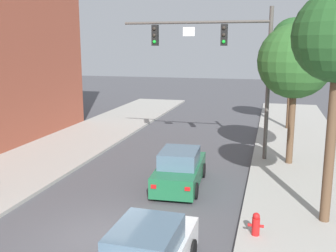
# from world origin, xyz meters

# --- Properties ---
(ground_plane) EXTENTS (120.00, 120.00, 0.00)m
(ground_plane) POSITION_xyz_m (0.00, 0.00, 0.00)
(ground_plane) COLOR #4C4C51
(traffic_signal_mast) EXTENTS (7.52, 0.38, 7.50)m
(traffic_signal_mast) POSITION_xyz_m (2.43, 9.83, 5.39)
(traffic_signal_mast) COLOR #514C47
(traffic_signal_mast) RESTS_ON sidewalk_right
(car_lead_green) EXTENTS (2.03, 4.33, 1.60)m
(car_lead_green) POSITION_xyz_m (1.25, 5.18, 0.72)
(car_lead_green) COLOR #1E663D
(car_lead_green) RESTS_ON ground
(fire_hydrant) EXTENTS (0.48, 0.24, 0.72)m
(fire_hydrant) POSITION_xyz_m (4.55, 1.21, 0.51)
(fire_hydrant) COLOR red
(fire_hydrant) RESTS_ON sidewalk_right
(street_tree_second) EXTENTS (3.50, 3.50, 6.71)m
(street_tree_second) POSITION_xyz_m (5.78, 9.34, 5.08)
(street_tree_second) COLOR brown
(street_tree_second) RESTS_ON sidewalk_right
(street_tree_third) EXTENTS (2.93, 2.93, 7.49)m
(street_tree_third) POSITION_xyz_m (6.00, 18.00, 6.10)
(street_tree_third) COLOR brown
(street_tree_third) RESTS_ON sidewalk_right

